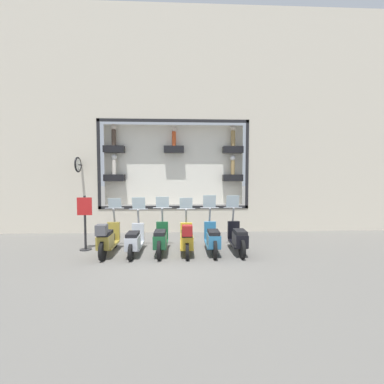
# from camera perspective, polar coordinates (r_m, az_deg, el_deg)

# --- Properties ---
(ground_plane) EXTENTS (120.00, 120.00, 0.00)m
(ground_plane) POSITION_cam_1_polar(r_m,az_deg,el_deg) (7.45, -4.67, -14.41)
(ground_plane) COLOR #66635E
(building_facade) EXTENTS (1.22, 36.00, 9.13)m
(building_facade) POSITION_cam_1_polar(r_m,az_deg,el_deg) (10.97, -4.06, 15.95)
(building_facade) COLOR beige
(building_facade) RESTS_ON ground_plane
(scooter_black_0) EXTENTS (1.81, 0.60, 1.68)m
(scooter_black_0) POSITION_cam_1_polar(r_m,az_deg,el_deg) (7.91, 10.15, -10.06)
(scooter_black_0) COLOR black
(scooter_black_0) RESTS_ON ground_plane
(scooter_teal_1) EXTENTS (1.81, 0.60, 1.69)m
(scooter_teal_1) POSITION_cam_1_polar(r_m,az_deg,el_deg) (7.78, 4.55, -10.27)
(scooter_teal_1) COLOR black
(scooter_teal_1) RESTS_ON ground_plane
(scooter_yellow_2) EXTENTS (1.79, 0.60, 1.60)m
(scooter_yellow_2) POSITION_cam_1_polar(r_m,az_deg,el_deg) (7.65, -1.18, -10.34)
(scooter_yellow_2) COLOR black
(scooter_yellow_2) RESTS_ON ground_plane
(scooter_green_3) EXTENTS (1.81, 0.60, 1.64)m
(scooter_green_3) POSITION_cam_1_polar(r_m,az_deg,el_deg) (7.74, -6.97, -10.33)
(scooter_green_3) COLOR black
(scooter_green_3) RESTS_ON ground_plane
(scooter_silver_4) EXTENTS (1.79, 0.60, 1.62)m
(scooter_silver_4) POSITION_cam_1_polar(r_m,az_deg,el_deg) (7.84, -12.65, -10.41)
(scooter_silver_4) COLOR black
(scooter_silver_4) RESTS_ON ground_plane
(scooter_olive_5) EXTENTS (1.81, 0.60, 1.60)m
(scooter_olive_5) POSITION_cam_1_polar(r_m,az_deg,el_deg) (7.94, -18.26, -9.85)
(scooter_olive_5) COLOR black
(scooter_olive_5) RESTS_ON ground_plane
(shop_sign_post) EXTENTS (0.36, 0.45, 1.69)m
(shop_sign_post) POSITION_cam_1_polar(r_m,az_deg,el_deg) (8.67, -22.69, -5.93)
(shop_sign_post) COLOR #232326
(shop_sign_post) RESTS_ON ground_plane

